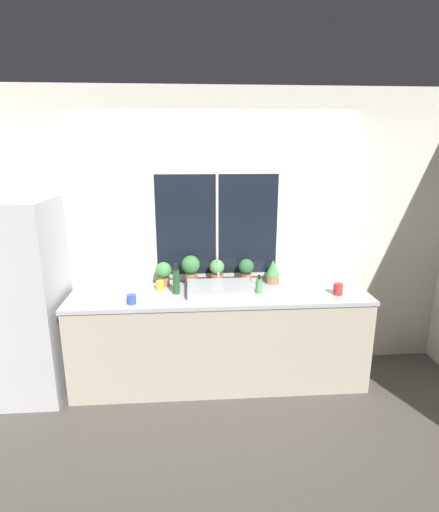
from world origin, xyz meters
The scene contains 17 objects.
ground_plane centered at (0.00, 0.00, 0.00)m, with size 14.00×14.00×0.00m, color #4C4742.
wall_back centered at (0.00, 0.69, 1.35)m, with size 8.00×0.09×2.70m.
wall_left centered at (-2.31, 1.50, 1.35)m, with size 0.06×7.00×2.70m.
wall_right centered at (2.31, 1.50, 1.35)m, with size 0.06×7.00×2.70m.
counter centered at (0.00, 0.31, 0.45)m, with size 2.70×0.64×0.89m.
refrigerator centered at (-1.71, 0.28, 0.88)m, with size 0.63×0.72×1.76m.
sink centered at (0.00, 0.31, 0.94)m, with size 0.58×0.38×0.25m.
potted_plant_far_left centered at (-0.51, 0.55, 1.02)m, with size 0.15×0.15×0.23m.
potted_plant_left centered at (-0.26, 0.55, 1.07)m, with size 0.17×0.17×0.29m.
potted_plant_center centered at (-0.01, 0.55, 1.02)m, with size 0.14×0.14×0.25m.
potted_plant_right centered at (0.27, 0.55, 1.03)m, with size 0.15×0.15×0.25m.
potted_plant_far_right centered at (0.53, 0.55, 1.01)m, with size 0.14×0.14×0.23m.
soap_bottle centered at (0.36, 0.29, 0.96)m, with size 0.06×0.06×0.17m.
bottle_tall centered at (-0.39, 0.33, 1.01)m, with size 0.06×0.06×0.28m.
mug_yellow centered at (-0.55, 0.44, 0.93)m, with size 0.08×0.08×0.08m.
mug_red centered at (1.06, 0.20, 0.94)m, with size 0.08×0.08×0.10m.
mug_blue centered at (-0.76, 0.12, 0.93)m, with size 0.08×0.08×0.08m.
Camera 1 is at (-0.25, -3.08, 2.18)m, focal length 28.00 mm.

